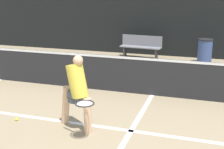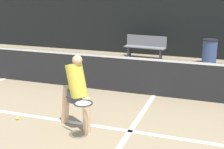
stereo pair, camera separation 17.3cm
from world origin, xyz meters
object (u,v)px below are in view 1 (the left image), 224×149
at_px(player_practicing, 77,90).
at_px(parked_car, 160,27).
at_px(courtside_bench, 141,46).
at_px(trash_bin, 205,51).

xyz_separation_m(player_practicing, parked_car, (-0.32, 11.57, -0.21)).
distance_m(player_practicing, courtside_bench, 6.42).
relative_size(trash_bin, parked_car, 0.20).
bearing_deg(parked_car, player_practicing, -88.43).
bearing_deg(courtside_bench, trash_bin, 0.62).
bearing_deg(player_practicing, trash_bin, 95.76).
xyz_separation_m(player_practicing, courtside_bench, (-0.21, 6.41, -0.31)).
bearing_deg(player_practicing, parked_car, 116.13).
distance_m(courtside_bench, parked_car, 5.15).
xyz_separation_m(courtside_bench, trash_bin, (2.34, -0.17, -0.02)).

